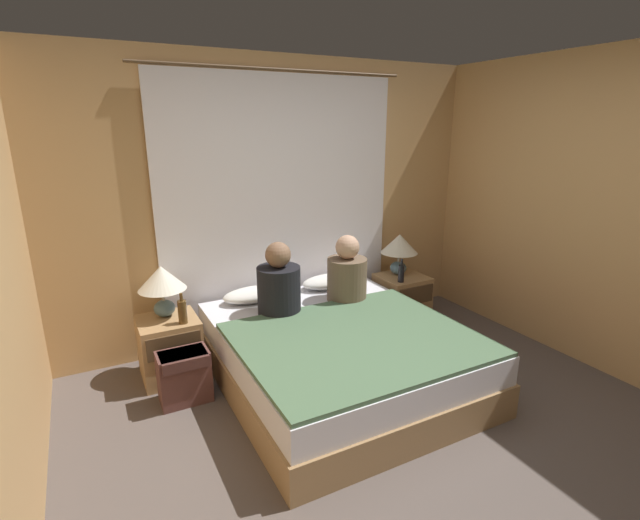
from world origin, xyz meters
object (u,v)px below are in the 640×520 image
object	(u,v)px
lamp_right	(399,247)
backpack_on_floor	(184,374)
person_left_in_bed	(279,285)
person_right_in_bed	(347,274)
nightstand_left	(170,348)
beer_bottle_on_right_stand	(401,273)
bed	(338,355)
beer_bottle_on_left_stand	(182,311)
pillow_right	(330,281)
pillow_left	(254,294)
lamp_left	(162,282)
nightstand_right	(402,299)

from	to	relation	value
lamp_right	backpack_on_floor	xyz separation A→B (m)	(-2.23, -0.48, -0.55)
person_left_in_bed	person_right_in_bed	world-z (taller)	person_left_in_bed
nightstand_left	lamp_right	size ratio (longest dim) A/B	1.19
beer_bottle_on_right_stand	backpack_on_floor	distance (m)	2.16
bed	person_left_in_bed	distance (m)	0.72
bed	beer_bottle_on_right_stand	bearing A→B (deg)	28.88
beer_bottle_on_left_stand	pillow_right	bearing A→B (deg)	10.01
pillow_left	pillow_right	size ratio (longest dim) A/B	1.00
bed	person_left_in_bed	bearing A→B (deg)	121.91
pillow_left	beer_bottle_on_right_stand	xyz separation A→B (m)	(1.38, -0.25, 0.06)
backpack_on_floor	pillow_left	bearing A→B (deg)	35.45
nightstand_left	beer_bottle_on_left_stand	size ratio (longest dim) A/B	2.03
nightstand_left	lamp_left	bearing A→B (deg)	90.00
bed	lamp_left	xyz separation A→B (m)	(-1.13, 0.76, 0.54)
pillow_right	beer_bottle_on_left_stand	world-z (taller)	beer_bottle_on_left_stand
bed	backpack_on_floor	distance (m)	1.14
nightstand_left	backpack_on_floor	world-z (taller)	nightstand_left
beer_bottle_on_left_stand	nightstand_right	bearing A→B (deg)	3.37
lamp_right	lamp_left	bearing A→B (deg)	180.00
nightstand_left	backpack_on_floor	bearing A→B (deg)	-86.96
person_right_in_bed	beer_bottle_on_left_stand	xyz separation A→B (m)	(-1.38, 0.10, -0.11)
pillow_right	beer_bottle_on_right_stand	distance (m)	0.68
person_right_in_bed	lamp_right	bearing A→B (deg)	21.24
lamp_right	beer_bottle_on_left_stand	size ratio (longest dim) A/B	1.70
nightstand_left	lamp_right	bearing A→B (deg)	2.02
nightstand_left	person_right_in_bed	world-z (taller)	person_right_in_bed
person_left_in_bed	nightstand_left	bearing A→B (deg)	165.12
lamp_right	beer_bottle_on_left_stand	distance (m)	2.17
pillow_left	backpack_on_floor	size ratio (longest dim) A/B	1.43
pillow_right	backpack_on_floor	distance (m)	1.59
lamp_right	pillow_left	world-z (taller)	lamp_right
bed	pillow_left	world-z (taller)	pillow_left
nightstand_left	nightstand_right	world-z (taller)	same
bed	nightstand_left	xyz separation A→B (m)	(-1.13, 0.68, 0.02)
pillow_left	pillow_right	xyz separation A→B (m)	(0.74, 0.00, 0.00)
nightstand_left	beer_bottle_on_right_stand	distance (m)	2.16
bed	person_right_in_bed	distance (m)	0.74
pillow_left	person_right_in_bed	size ratio (longest dim) A/B	0.96
beer_bottle_on_right_stand	pillow_left	bearing A→B (deg)	169.82
nightstand_left	person_left_in_bed	distance (m)	0.98
nightstand_right	pillow_right	xyz separation A→B (m)	(-0.75, 0.12, 0.27)
lamp_right	beer_bottle_on_right_stand	xyz separation A→B (m)	(-0.12, -0.21, -0.19)
lamp_left	person_right_in_bed	bearing A→B (deg)	-11.62
beer_bottle_on_left_stand	person_right_in_bed	bearing A→B (deg)	-4.02
nightstand_left	person_right_in_bed	distance (m)	1.56
nightstand_left	beer_bottle_on_right_stand	xyz separation A→B (m)	(2.13, -0.13, 0.33)
pillow_left	nightstand_left	bearing A→B (deg)	-170.91
person_right_in_bed	backpack_on_floor	xyz separation A→B (m)	(-1.45, -0.18, -0.47)
nightstand_right	person_left_in_bed	world-z (taller)	person_left_in_bed
bed	nightstand_left	distance (m)	1.32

